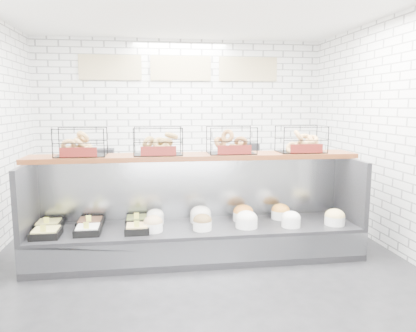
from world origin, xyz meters
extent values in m
plane|color=black|center=(0.00, 0.00, 0.00)|extent=(5.50, 5.50, 0.00)
cube|color=silver|center=(0.00, 2.75, 1.50)|extent=(5.00, 0.02, 3.00)
cube|color=silver|center=(2.50, 0.00, 1.50)|extent=(0.02, 5.50, 3.00)
cube|color=beige|center=(-1.20, 2.72, 2.50)|extent=(1.05, 0.03, 0.42)
cube|color=beige|center=(0.00, 2.72, 2.50)|extent=(1.05, 0.03, 0.42)
cube|color=beige|center=(1.20, 2.72, 2.50)|extent=(1.05, 0.03, 0.42)
cube|color=black|center=(0.00, 0.30, 0.20)|extent=(4.00, 0.90, 0.40)
cube|color=#93969B|center=(0.00, -0.14, 0.22)|extent=(4.00, 0.03, 0.28)
cube|color=#93969B|center=(0.00, 0.71, 0.80)|extent=(4.00, 0.08, 0.80)
cube|color=black|center=(-1.97, 0.30, 0.80)|extent=(0.06, 0.90, 0.80)
cube|color=black|center=(1.97, 0.30, 0.80)|extent=(0.06, 0.90, 0.80)
cube|color=black|center=(-1.74, 0.11, 0.44)|extent=(0.31, 0.31, 0.08)
cube|color=#E6DB75|center=(-1.74, 0.11, 0.48)|extent=(0.27, 0.27, 0.04)
cube|color=#ECEB52|center=(-1.74, 0.00, 0.53)|extent=(0.06, 0.01, 0.08)
cube|color=black|center=(-1.78, 0.43, 0.44)|extent=(0.30, 0.30, 0.08)
cube|color=#D4CE6C|center=(-1.78, 0.43, 0.48)|extent=(0.25, 0.25, 0.04)
cube|color=#ECEB52|center=(-1.78, 0.33, 0.53)|extent=(0.06, 0.01, 0.08)
cube|color=black|center=(-1.29, 0.15, 0.44)|extent=(0.29, 0.29, 0.08)
cube|color=white|center=(-1.29, 0.15, 0.48)|extent=(0.25, 0.25, 0.04)
cube|color=#ECEB52|center=(-1.29, 0.05, 0.53)|extent=(0.06, 0.01, 0.08)
cube|color=black|center=(-1.30, 0.45, 0.44)|extent=(0.31, 0.31, 0.08)
cube|color=brown|center=(-1.30, 0.45, 0.48)|extent=(0.26, 0.26, 0.04)
cube|color=#ECEB52|center=(-1.30, 0.34, 0.53)|extent=(0.06, 0.01, 0.08)
cube|color=black|center=(-0.73, 0.12, 0.44)|extent=(0.28, 0.28, 0.08)
cube|color=#F1CB7B|center=(-0.73, 0.12, 0.48)|extent=(0.24, 0.24, 0.04)
cube|color=#ECEB52|center=(-0.73, 0.02, 0.53)|extent=(0.06, 0.01, 0.08)
cube|color=black|center=(-0.74, 0.48, 0.44)|extent=(0.28, 0.28, 0.08)
cube|color=olive|center=(-0.74, 0.48, 0.48)|extent=(0.24, 0.24, 0.04)
cube|color=#ECEB52|center=(-0.74, 0.38, 0.53)|extent=(0.06, 0.01, 0.08)
cylinder|color=white|center=(-0.54, 0.14, 0.46)|extent=(0.23, 0.23, 0.11)
ellipsoid|color=tan|center=(-0.54, 0.14, 0.52)|extent=(0.22, 0.22, 0.16)
cylinder|color=white|center=(-0.51, 0.45, 0.46)|extent=(0.22, 0.22, 0.11)
ellipsoid|color=white|center=(-0.51, 0.45, 0.52)|extent=(0.21, 0.21, 0.15)
cylinder|color=white|center=(0.04, 0.12, 0.46)|extent=(0.23, 0.23, 0.11)
ellipsoid|color=brown|center=(0.04, 0.12, 0.52)|extent=(0.22, 0.22, 0.16)
cylinder|color=white|center=(0.06, 0.46, 0.46)|extent=(0.27, 0.27, 0.11)
ellipsoid|color=white|center=(0.06, 0.46, 0.52)|extent=(0.26, 0.26, 0.18)
cylinder|color=white|center=(0.58, 0.14, 0.46)|extent=(0.27, 0.27, 0.11)
ellipsoid|color=silver|center=(0.58, 0.14, 0.52)|extent=(0.26, 0.26, 0.18)
cylinder|color=white|center=(0.61, 0.44, 0.46)|extent=(0.26, 0.26, 0.11)
ellipsoid|color=orange|center=(0.61, 0.44, 0.52)|extent=(0.26, 0.26, 0.18)
cylinder|color=white|center=(1.12, 0.09, 0.46)|extent=(0.23, 0.23, 0.11)
ellipsoid|color=white|center=(1.12, 0.09, 0.52)|extent=(0.23, 0.23, 0.16)
cylinder|color=white|center=(1.11, 0.46, 0.46)|extent=(0.24, 0.24, 0.11)
ellipsoid|color=orange|center=(1.11, 0.46, 0.52)|extent=(0.23, 0.23, 0.16)
cylinder|color=white|center=(1.69, 0.10, 0.46)|extent=(0.25, 0.25, 0.11)
ellipsoid|color=#F6D47D|center=(1.69, 0.10, 0.52)|extent=(0.24, 0.24, 0.17)
cube|color=#532611|center=(0.00, 0.52, 1.23)|extent=(4.10, 0.50, 0.06)
cube|color=black|center=(-1.38, 0.52, 1.43)|extent=(0.60, 0.38, 0.34)
cube|color=#5B1510|center=(-1.38, 0.32, 1.33)|extent=(0.42, 0.02, 0.11)
cube|color=black|center=(-0.46, 0.52, 1.43)|extent=(0.60, 0.38, 0.34)
cube|color=#5B1510|center=(-0.46, 0.32, 1.33)|extent=(0.42, 0.02, 0.11)
cube|color=black|center=(0.46, 0.52, 1.43)|extent=(0.60, 0.38, 0.34)
cube|color=#5B1510|center=(0.46, 0.32, 1.33)|extent=(0.42, 0.02, 0.11)
cube|color=black|center=(1.38, 0.52, 1.43)|extent=(0.60, 0.38, 0.34)
cube|color=#5B1510|center=(1.38, 0.32, 1.33)|extent=(0.42, 0.02, 0.11)
cube|color=#93969B|center=(0.00, 2.43, 0.45)|extent=(4.00, 0.60, 0.90)
cube|color=black|center=(-1.36, 2.40, 1.02)|extent=(0.40, 0.30, 0.24)
cube|color=silver|center=(-0.29, 2.41, 0.99)|extent=(0.35, 0.28, 0.18)
cylinder|color=red|center=(0.69, 2.41, 1.01)|extent=(0.09, 0.09, 0.22)
cube|color=black|center=(1.18, 2.47, 1.05)|extent=(0.30, 0.30, 0.30)
camera|label=1|loc=(-0.55, -4.49, 1.87)|focal=35.00mm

